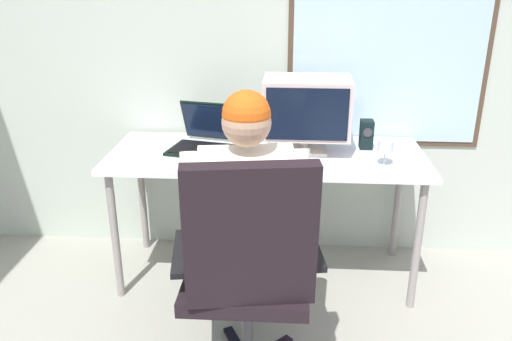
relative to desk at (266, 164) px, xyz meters
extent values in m
cube|color=beige|center=(0.27, 0.39, 0.69)|extent=(4.51, 0.06, 2.74)
cube|color=#4C3828|center=(0.66, 0.35, 0.57)|extent=(1.12, 0.01, 1.13)
cube|color=silver|center=(0.66, 0.35, 0.57)|extent=(1.06, 0.02, 1.07)
cylinder|color=gray|center=(-0.78, -0.26, -0.33)|extent=(0.04, 0.04, 0.72)
cylinder|color=gray|center=(0.78, -0.26, -0.33)|extent=(0.04, 0.04, 0.72)
cylinder|color=gray|center=(-0.78, 0.26, -0.33)|extent=(0.04, 0.04, 0.72)
cylinder|color=gray|center=(0.78, 0.26, -0.33)|extent=(0.04, 0.04, 0.72)
cube|color=white|center=(0.00, 0.00, 0.05)|extent=(1.68, 0.65, 0.03)
cylinder|color=#3F3F44|center=(-0.04, -0.76, -0.45)|extent=(0.05, 0.05, 0.43)
cube|color=black|center=(-0.04, -0.76, -0.22)|extent=(0.51, 0.51, 0.06)
cube|color=black|center=(-0.01, -0.98, 0.09)|extent=(0.49, 0.17, 0.57)
cube|color=black|center=(0.23, -0.72, -0.09)|extent=(0.10, 0.36, 0.02)
cube|color=black|center=(-0.31, -0.80, -0.09)|extent=(0.10, 0.36, 0.02)
cylinder|color=#283948|center=(0.08, -0.48, -0.19)|extent=(0.22, 0.49, 0.15)
cylinder|color=#283948|center=(0.05, -0.24, -0.44)|extent=(0.12, 0.12, 0.50)
cube|color=black|center=(0.04, -0.18, -0.65)|extent=(0.13, 0.25, 0.08)
cylinder|color=#283948|center=(-0.24, -0.52, -0.19)|extent=(0.22, 0.49, 0.15)
cylinder|color=#283948|center=(-0.27, -0.29, -0.44)|extent=(0.12, 0.12, 0.50)
cube|color=black|center=(-0.28, -0.23, -0.65)|extent=(0.13, 0.25, 0.08)
cube|color=silver|center=(-0.04, -0.73, 0.06)|extent=(0.41, 0.31, 0.52)
sphere|color=tan|center=(-0.04, -0.73, 0.44)|extent=(0.19, 0.19, 0.19)
sphere|color=#D15516|center=(-0.04, -0.73, 0.47)|extent=(0.19, 0.19, 0.19)
cylinder|color=silver|center=(0.17, -0.65, 0.17)|extent=(0.12, 0.19, 0.29)
cylinder|color=tan|center=(0.15, -0.56, 0.03)|extent=(0.10, 0.15, 0.27)
sphere|color=tan|center=(0.15, -0.52, 0.00)|extent=(0.09, 0.09, 0.09)
cylinder|color=silver|center=(-0.27, -0.71, 0.17)|extent=(0.12, 0.20, 0.29)
cylinder|color=tan|center=(-0.29, -0.57, 0.12)|extent=(0.10, 0.16, 0.27)
sphere|color=tan|center=(-0.30, -0.48, 0.18)|extent=(0.09, 0.09, 0.09)
cube|color=beige|center=(0.21, 0.03, 0.07)|extent=(0.23, 0.18, 0.02)
cylinder|color=beige|center=(0.21, 0.03, 0.12)|extent=(0.04, 0.04, 0.08)
cube|color=beige|center=(0.21, 0.03, 0.31)|extent=(0.45, 0.30, 0.30)
cube|color=black|center=(0.20, -0.12, 0.31)|extent=(0.41, 0.01, 0.26)
cube|color=black|center=(-0.34, -0.01, 0.07)|extent=(0.40, 0.32, 0.02)
cube|color=black|center=(-0.34, -0.01, 0.08)|extent=(0.36, 0.28, 0.00)
cube|color=black|center=(-0.30, 0.15, 0.19)|extent=(0.36, 0.16, 0.23)
cube|color=#0F1933|center=(-0.31, 0.15, 0.19)|extent=(0.34, 0.15, 0.20)
cylinder|color=silver|center=(0.59, -0.15, 0.07)|extent=(0.07, 0.07, 0.00)
cylinder|color=silver|center=(0.59, -0.15, 0.10)|extent=(0.01, 0.01, 0.07)
cylinder|color=silver|center=(0.59, -0.15, 0.17)|extent=(0.08, 0.08, 0.06)
cylinder|color=#581325|center=(0.59, -0.15, 0.15)|extent=(0.07, 0.07, 0.02)
cube|color=black|center=(0.54, 0.12, 0.14)|extent=(0.07, 0.08, 0.16)
cylinder|color=#333338|center=(0.54, 0.07, 0.17)|extent=(0.05, 0.01, 0.05)
cylinder|color=black|center=(-0.09, -0.15, 0.11)|extent=(0.08, 0.08, 0.10)
camera|label=1|loc=(0.11, -2.61, 0.99)|focal=36.47mm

